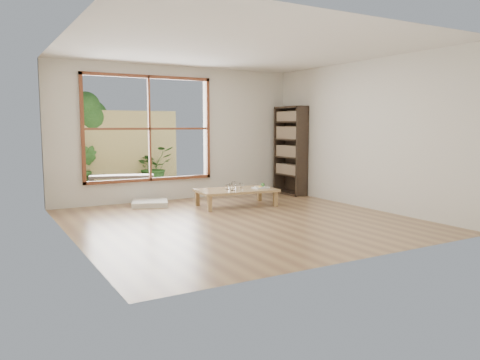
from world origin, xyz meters
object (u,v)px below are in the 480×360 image
object	(u,v)px
bookshelf	(291,151)
garden_bench	(122,178)
low_table	(236,191)
food_tray	(261,187)

from	to	relation	value
bookshelf	garden_bench	distance (m)	3.59
low_table	food_tray	world-z (taller)	food_tray
food_tray	bookshelf	bearing A→B (deg)	30.87
food_tray	low_table	bearing A→B (deg)	166.43
bookshelf	food_tray	distance (m)	1.63
food_tray	garden_bench	distance (m)	3.06
low_table	garden_bench	xyz separation A→B (m)	(-1.46, 2.27, 0.10)
low_table	food_tray	distance (m)	0.49
low_table	garden_bench	bearing A→B (deg)	128.61
low_table	garden_bench	world-z (taller)	garden_bench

